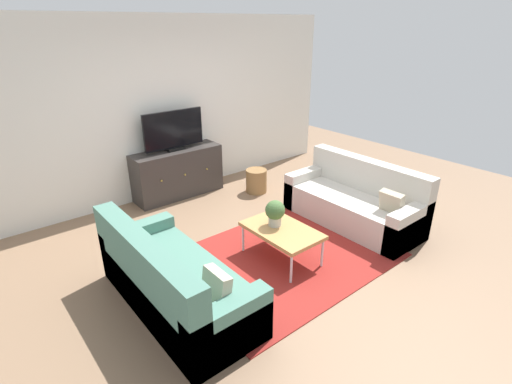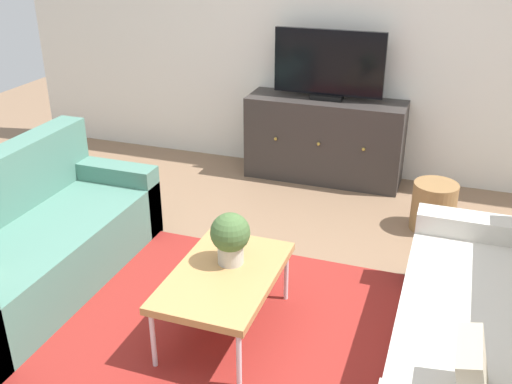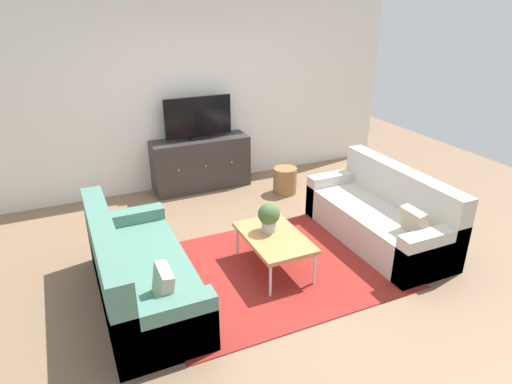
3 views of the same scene
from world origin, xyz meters
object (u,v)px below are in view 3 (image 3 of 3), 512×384
(couch_left_side, at_px, (135,276))
(wicker_basket, at_px, (285,180))
(tv_console, at_px, (201,164))
(flat_screen_tv, at_px, (198,118))
(potted_plant, at_px, (269,216))
(coffee_table, at_px, (274,238))
(couch_right_side, at_px, (383,217))

(couch_left_side, relative_size, wicker_basket, 4.91)
(tv_console, height_order, flat_screen_tv, flat_screen_tv)
(potted_plant, bearing_deg, coffee_table, -87.01)
(couch_right_side, bearing_deg, tv_console, 121.43)
(couch_left_side, relative_size, flat_screen_tv, 1.93)
(coffee_table, relative_size, flat_screen_tv, 0.93)
(couch_left_side, height_order, coffee_table, couch_left_side)
(couch_right_side, height_order, flat_screen_tv, flat_screen_tv)
(tv_console, xyz_separation_m, flat_screen_tv, (-0.00, 0.02, 0.68))
(couch_right_side, xyz_separation_m, tv_console, (-1.45, 2.37, 0.10))
(coffee_table, height_order, tv_console, tv_console)
(potted_plant, relative_size, wicker_basket, 0.81)
(coffee_table, distance_m, potted_plant, 0.23)
(potted_plant, distance_m, tv_console, 2.31)
(flat_screen_tv, xyz_separation_m, wicker_basket, (1.04, -0.72, -0.87))
(couch_left_side, distance_m, potted_plant, 1.45)
(tv_console, bearing_deg, wicker_basket, -33.77)
(coffee_table, bearing_deg, potted_plant, 92.99)
(potted_plant, bearing_deg, couch_right_side, -2.82)
(couch_left_side, distance_m, wicker_basket, 2.98)
(couch_left_side, xyz_separation_m, tv_console, (1.42, 2.37, 0.10))
(potted_plant, xyz_separation_m, flat_screen_tv, (0.01, 2.32, 0.48))
(couch_right_side, xyz_separation_m, wicker_basket, (-0.41, 1.68, -0.09))
(wicker_basket, bearing_deg, couch_left_side, -145.73)
(coffee_table, relative_size, wicker_basket, 2.37)
(couch_right_side, distance_m, coffee_table, 1.46)
(coffee_table, bearing_deg, couch_right_side, 1.69)
(couch_right_side, bearing_deg, wicker_basket, 103.71)
(couch_left_side, height_order, tv_console, couch_left_side)
(couch_left_side, xyz_separation_m, potted_plant, (1.41, 0.07, 0.29))
(couch_right_side, xyz_separation_m, coffee_table, (-1.45, -0.04, 0.09))
(couch_right_side, height_order, potted_plant, couch_right_side)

